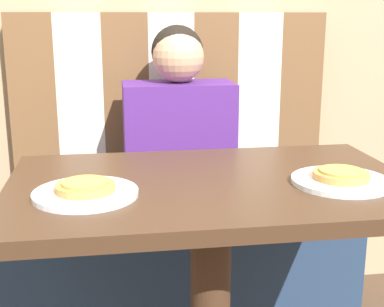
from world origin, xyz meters
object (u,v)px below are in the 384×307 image
Objects in this scene: plate_left at (86,194)px; pizza_right at (341,175)px; plate_right at (341,181)px; person at (179,127)px; pizza_left at (85,186)px.

pizza_right is at bearing 0.00° from plate_left.
pizza_right reaches higher than plate_right.
pizza_right is at bearing -66.91° from person.
person is 0.74m from plate_right.
person is at bearing 66.91° from plate_left.
plate_left is (-0.29, -0.68, -0.00)m from person.
pizza_right reaches higher than plate_left.
pizza_right is at bearing 0.00° from pizza_left.
plate_left is 1.77× the size of pizza_left.
pizza_left is at bearing 180.00° from pizza_right.
plate_right is 1.77× the size of pizza_left.
person is 2.85× the size of plate_left.
person is 5.04× the size of pizza_left.
pizza_right is (0.00, 0.00, 0.02)m from plate_right.
plate_left is 0.02m from pizza_left.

